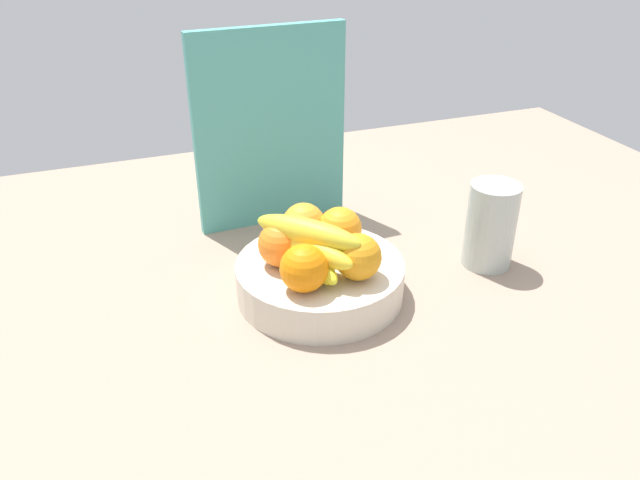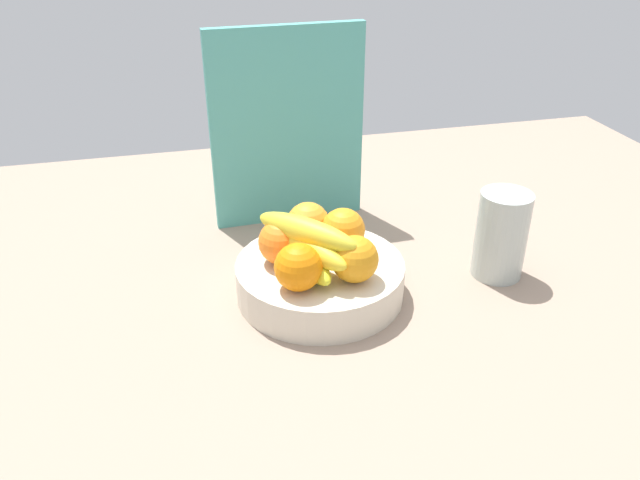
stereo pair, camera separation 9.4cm
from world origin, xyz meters
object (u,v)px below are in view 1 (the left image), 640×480
(fruit_bowl, at_px, (320,279))
(orange_center, at_px, (281,244))
(banana_bunch, at_px, (306,245))
(orange_front_right, at_px, (304,224))
(cutting_board, at_px, (271,130))
(orange_front_left, at_px, (340,229))
(thermos_tumbler, at_px, (491,225))
(orange_back_left, at_px, (304,268))
(orange_back_right, at_px, (361,256))

(fruit_bowl, relative_size, orange_center, 3.74)
(orange_center, relative_size, banana_bunch, 0.38)
(orange_front_right, xyz_separation_m, cutting_board, (0.01, 0.21, 0.09))
(orange_front_left, relative_size, thermos_tumbler, 0.48)
(orange_back_left, bearing_deg, orange_back_right, 1.25)
(fruit_bowl, height_order, orange_center, orange_center)
(banana_bunch, bearing_deg, thermos_tumbler, 0.05)
(banana_bunch, xyz_separation_m, thermos_tumbler, (0.32, 0.00, -0.03))
(orange_center, bearing_deg, orange_back_left, -82.77)
(fruit_bowl, height_order, banana_bunch, banana_bunch)
(orange_front_left, relative_size, orange_center, 1.00)
(orange_back_right, bearing_deg, cutting_board, 95.89)
(orange_back_left, bearing_deg, banana_bunch, 67.34)
(orange_back_right, distance_m, cutting_board, 0.34)
(orange_center, relative_size, cutting_board, 0.19)
(orange_center, xyz_separation_m, banana_bunch, (0.03, -0.03, 0.01))
(orange_center, bearing_deg, orange_front_right, 42.11)
(orange_front_left, height_order, banana_bunch, banana_bunch)
(fruit_bowl, bearing_deg, orange_center, 162.44)
(orange_front_right, bearing_deg, orange_front_left, -35.03)
(orange_center, relative_size, thermos_tumbler, 0.48)
(fruit_bowl, height_order, orange_back_right, orange_back_right)
(orange_back_left, height_order, banana_bunch, banana_bunch)
(orange_front_left, distance_m, orange_back_left, 0.13)
(orange_center, distance_m, orange_back_left, 0.08)
(orange_back_right, xyz_separation_m, thermos_tumbler, (0.26, 0.05, -0.02))
(orange_back_left, relative_size, thermos_tumbler, 0.48)
(orange_back_left, xyz_separation_m, cutting_board, (0.05, 0.33, 0.09))
(orange_back_left, xyz_separation_m, orange_back_right, (0.09, 0.00, 0.00))
(fruit_bowl, relative_size, thermos_tumbler, 1.79)
(orange_back_right, relative_size, thermos_tumbler, 0.48)
(orange_front_right, height_order, orange_back_right, same)
(orange_front_right, xyz_separation_m, banana_bunch, (-0.02, -0.08, 0.01))
(orange_back_left, relative_size, orange_back_right, 1.00)
(orange_back_right, height_order, cutting_board, cutting_board)
(fruit_bowl, distance_m, thermos_tumbler, 0.30)
(orange_back_left, distance_m, orange_back_right, 0.09)
(orange_center, height_order, cutting_board, cutting_board)
(fruit_bowl, distance_m, orange_front_right, 0.09)
(fruit_bowl, distance_m, cutting_board, 0.31)
(orange_back_left, relative_size, cutting_board, 0.19)
(orange_front_right, bearing_deg, thermos_tumbler, -14.22)
(fruit_bowl, distance_m, banana_bunch, 0.08)
(fruit_bowl, relative_size, banana_bunch, 1.43)
(orange_front_left, bearing_deg, orange_back_right, -92.30)
(orange_back_left, bearing_deg, cutting_board, 80.75)
(orange_front_left, height_order, cutting_board, cutting_board)
(fruit_bowl, xyz_separation_m, banana_bunch, (-0.03, -0.01, 0.07))
(orange_back_left, bearing_deg, orange_center, 97.23)
(orange_front_left, relative_size, cutting_board, 0.19)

